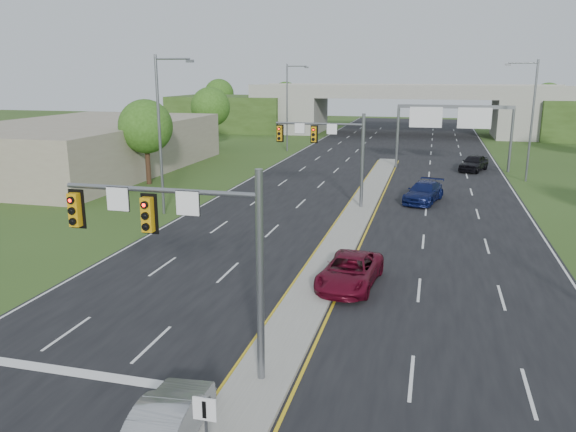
# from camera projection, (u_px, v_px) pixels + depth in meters

# --- Properties ---
(ground) EXTENTS (240.00, 240.00, 0.00)m
(ground) POSITION_uv_depth(u_px,v_px,m) (261.00, 382.00, 18.19)
(ground) COLOR #2F4719
(ground) RESTS_ON ground
(road) EXTENTS (24.00, 160.00, 0.02)m
(road) POSITION_uv_depth(u_px,v_px,m) (375.00, 184.00, 51.03)
(road) COLOR black
(road) RESTS_ON ground
(median) EXTENTS (2.00, 54.00, 0.16)m
(median) POSITION_uv_depth(u_px,v_px,m) (357.00, 214.00, 39.75)
(median) COLOR gray
(median) RESTS_ON road
(lane_markings) EXTENTS (23.72, 160.00, 0.01)m
(lane_markings) POSITION_uv_depth(u_px,v_px,m) (360.00, 197.00, 45.46)
(lane_markings) COLOR gold
(lane_markings) RESTS_ON road
(signal_mast_near) EXTENTS (6.62, 0.60, 7.00)m
(signal_mast_near) POSITION_uv_depth(u_px,v_px,m) (190.00, 238.00, 17.51)
(signal_mast_near) COLOR slate
(signal_mast_near) RESTS_ON ground
(signal_mast_far) EXTENTS (6.62, 0.60, 7.00)m
(signal_mast_far) POSITION_uv_depth(u_px,v_px,m) (332.00, 144.00, 40.97)
(signal_mast_far) COLOR slate
(signal_mast_far) RESTS_ON ground
(keep_right_sign) EXTENTS (0.60, 0.13, 2.20)m
(keep_right_sign) POSITION_uv_depth(u_px,v_px,m) (206.00, 423.00, 13.57)
(keep_right_sign) COLOR slate
(keep_right_sign) RESTS_ON ground
(sign_gantry) EXTENTS (11.58, 0.44, 6.67)m
(sign_gantry) POSITION_uv_depth(u_px,v_px,m) (453.00, 119.00, 57.43)
(sign_gantry) COLOR slate
(sign_gantry) RESTS_ON ground
(overpass) EXTENTS (80.00, 14.00, 8.10)m
(overpass) POSITION_uv_depth(u_px,v_px,m) (404.00, 113.00, 92.39)
(overpass) COLOR gray
(overpass) RESTS_ON ground
(lightpole_l_mid) EXTENTS (2.85, 0.25, 11.00)m
(lightpole_l_mid) POSITION_uv_depth(u_px,v_px,m) (162.00, 128.00, 38.70)
(lightpole_l_mid) COLOR slate
(lightpole_l_mid) RESTS_ON ground
(lightpole_l_far) EXTENTS (2.85, 0.25, 11.00)m
(lightpole_l_far) POSITION_uv_depth(u_px,v_px,m) (289.00, 103.00, 71.54)
(lightpole_l_far) COLOR slate
(lightpole_l_far) RESTS_ON ground
(lightpole_r_far) EXTENTS (2.85, 0.25, 11.00)m
(lightpole_r_far) POSITION_uv_depth(u_px,v_px,m) (530.00, 115.00, 50.99)
(lightpole_r_far) COLOR slate
(lightpole_r_far) RESTS_ON ground
(tree_l_near) EXTENTS (4.80, 4.80, 7.60)m
(tree_l_near) POSITION_uv_depth(u_px,v_px,m) (146.00, 127.00, 49.94)
(tree_l_near) COLOR #382316
(tree_l_near) RESTS_ON ground
(tree_l_mid) EXTENTS (5.20, 5.20, 8.12)m
(tree_l_mid) POSITION_uv_depth(u_px,v_px,m) (210.00, 107.00, 74.29)
(tree_l_mid) COLOR #382316
(tree_l_mid) RESTS_ON ground
(tree_back_a) EXTENTS (6.00, 6.00, 8.85)m
(tree_back_a) POSITION_uv_depth(u_px,v_px,m) (219.00, 94.00, 114.22)
(tree_back_a) COLOR #382316
(tree_back_a) RESTS_ON ground
(tree_back_b) EXTENTS (5.60, 5.60, 8.32)m
(tree_back_b) POSITION_uv_depth(u_px,v_px,m) (285.00, 96.00, 110.89)
(tree_back_b) COLOR #382316
(tree_back_b) RESTS_ON ground
(tree_back_c) EXTENTS (5.60, 5.60, 8.32)m
(tree_back_c) POSITION_uv_depth(u_px,v_px,m) (547.00, 99.00, 99.21)
(tree_back_c) COLOR #382316
(tree_back_c) RESTS_ON ground
(commercial_building) EXTENTS (18.00, 30.00, 5.00)m
(commercial_building) POSITION_uv_depth(u_px,v_px,m) (83.00, 146.00, 57.72)
(commercial_building) COLOR gray
(commercial_building) RESTS_ON ground
(car_silver) EXTENTS (1.84, 4.26, 1.36)m
(car_silver) POSITION_uv_depth(u_px,v_px,m) (169.00, 420.00, 15.05)
(car_silver) COLOR #919398
(car_silver) RESTS_ON road
(car_far_a) EXTENTS (2.87, 5.42, 1.45)m
(car_far_a) POSITION_uv_depth(u_px,v_px,m) (350.00, 271.00, 26.29)
(car_far_a) COLOR #57081B
(car_far_a) RESTS_ON road
(car_far_b) EXTENTS (3.41, 5.75, 1.56)m
(car_far_b) POSITION_uv_depth(u_px,v_px,m) (424.00, 192.00, 43.64)
(car_far_b) COLOR #0B1444
(car_far_b) RESTS_ON road
(car_far_c) EXTENTS (3.55, 5.32, 1.68)m
(car_far_c) POSITION_uv_depth(u_px,v_px,m) (474.00, 163.00, 57.75)
(car_far_c) COLOR black
(car_far_c) RESTS_ON road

